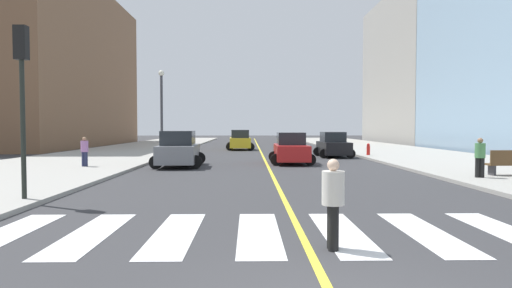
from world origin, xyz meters
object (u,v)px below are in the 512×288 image
at_px(car_black_nearest, 333,145).
at_px(traffic_light_far_corner, 22,78).
at_px(pedestrian_walking_west, 85,150).
at_px(fire_hydrant, 368,149).
at_px(pedestrian_crossing, 333,200).
at_px(street_lamp, 162,104).
at_px(car_red_second, 291,149).
at_px(car_yellow_fourth, 240,141).
at_px(car_gray_third, 179,150).
at_px(pedestrian_waiting_east, 480,156).
at_px(park_bench, 508,163).

height_order(car_black_nearest, traffic_light_far_corner, traffic_light_far_corner).
height_order(pedestrian_walking_west, fire_hydrant, pedestrian_walking_west).
xyz_separation_m(traffic_light_far_corner, fire_hydrant, (15.81, 19.88, -3.15)).
height_order(pedestrian_crossing, street_lamp, street_lamp).
height_order(car_red_second, traffic_light_far_corner, traffic_light_far_corner).
distance_m(car_black_nearest, fire_hydrant, 2.69).
height_order(car_yellow_fourth, street_lamp, street_lamp).
xyz_separation_m(car_black_nearest, street_lamp, (-13.22, 1.17, 3.17)).
distance_m(traffic_light_far_corner, fire_hydrant, 25.60).
bearing_deg(car_gray_third, pedestrian_waiting_east, -28.54).
relative_size(car_gray_third, car_yellow_fourth, 1.04).
bearing_deg(car_yellow_fourth, park_bench, -65.22).
xyz_separation_m(park_bench, pedestrian_walking_west, (-20.33, 4.70, 0.34)).
relative_size(car_gray_third, pedestrian_waiting_east, 2.79).
relative_size(pedestrian_walking_west, street_lamp, 0.24).
bearing_deg(street_lamp, car_black_nearest, -5.07).
distance_m(car_red_second, traffic_light_far_corner, 17.07).
relative_size(car_yellow_fourth, pedestrian_waiting_east, 2.69).
distance_m(car_yellow_fourth, pedestrian_crossing, 35.42).
distance_m(car_red_second, fire_hydrant, 8.75).
bearing_deg(pedestrian_waiting_east, fire_hydrant, 114.84).
relative_size(park_bench, street_lamp, 0.28).
distance_m(pedestrian_walking_west, street_lamp, 11.11).
distance_m(car_red_second, car_yellow_fourth, 16.66).
relative_size(traffic_light_far_corner, street_lamp, 0.78).
xyz_separation_m(car_black_nearest, park_bench, (5.02, -14.01, -0.20)).
bearing_deg(street_lamp, traffic_light_far_corner, -89.79).
height_order(car_black_nearest, car_gray_third, car_gray_third).
bearing_deg(pedestrian_crossing, fire_hydrant, 165.57).
bearing_deg(park_bench, street_lamp, 48.88).
distance_m(car_black_nearest, pedestrian_walking_west, 17.92).
bearing_deg(pedestrian_crossing, pedestrian_walking_west, -143.91).
bearing_deg(pedestrian_crossing, traffic_light_far_corner, -118.99).
distance_m(traffic_light_far_corner, park_bench, 19.34).
bearing_deg(car_red_second, pedestrian_walking_west, 16.76).
bearing_deg(park_bench, car_red_second, 46.16).
distance_m(car_red_second, pedestrian_waiting_east, 11.38).
bearing_deg(fire_hydrant, car_gray_third, -149.08).
distance_m(pedestrian_waiting_east, street_lamp, 23.20).
xyz_separation_m(traffic_light_far_corner, park_bench, (18.16, 5.92, -3.04)).
xyz_separation_m(car_yellow_fourth, street_lamp, (-5.93, -9.19, 3.13)).
relative_size(traffic_light_far_corner, pedestrian_crossing, 3.01).
relative_size(car_gray_third, pedestrian_walking_west, 2.94).
bearing_deg(car_gray_third, pedestrian_walking_west, -165.95).
bearing_deg(car_red_second, car_yellow_fourth, -77.48).
relative_size(car_black_nearest, park_bench, 2.36).
relative_size(car_red_second, fire_hydrant, 4.89).
bearing_deg(pedestrian_walking_west, car_black_nearest, 49.61).
bearing_deg(traffic_light_far_corner, car_red_second, 56.28).
bearing_deg(fire_hydrant, park_bench, -80.44).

